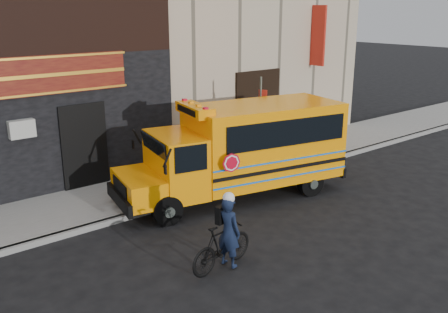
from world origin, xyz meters
TOP-DOWN VIEW (x-y plane):
  - ground at (0.00, 0.00)m, footprint 120.00×120.00m
  - curb at (0.00, 2.60)m, footprint 40.00×0.20m
  - sidewalk at (0.00, 4.10)m, footprint 40.00×3.00m
  - school_bus at (0.31, 1.99)m, footprint 7.18×3.45m
  - sign_pole at (2.01, 3.13)m, footprint 0.13×0.28m
  - bicycle at (-2.95, -1.04)m, footprint 1.79×0.70m
  - cyclist at (-2.82, -1.10)m, footprint 0.50×0.65m

SIDE VIEW (x-z plane):
  - ground at x=0.00m, z-range 0.00..0.00m
  - curb at x=0.00m, z-range 0.00..0.15m
  - sidewalk at x=0.00m, z-range 0.00..0.15m
  - bicycle at x=-2.95m, z-range 0.00..1.05m
  - cyclist at x=-2.82m, z-range 0.00..1.59m
  - school_bus at x=0.31m, z-range 0.05..2.97m
  - sign_pole at x=2.01m, z-range 0.16..3.48m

